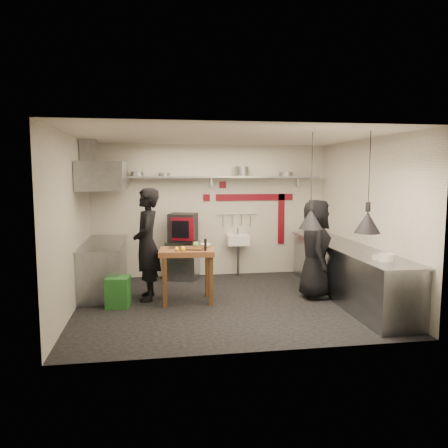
{
  "coord_description": "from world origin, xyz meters",
  "views": [
    {
      "loc": [
        -1.18,
        -7.15,
        2.2
      ],
      "look_at": [
        -0.0,
        0.3,
        1.32
      ],
      "focal_mm": 35.0,
      "sensor_mm": 36.0,
      "label": 1
    }
  ],
  "objects": [
    {
      "name": "sink_tap",
      "position": [
        0.55,
        1.92,
        0.96
      ],
      "size": [
        0.03,
        0.03,
        0.14
      ],
      "primitive_type": "cylinder",
      "color": "slate",
      "rests_on": "hand_sink"
    },
    {
      "name": "wall_front",
      "position": [
        0.0,
        -2.1,
        1.4
      ],
      "size": [
        5.0,
        0.04,
        2.8
      ],
      "primitive_type": "cube",
      "color": "beige",
      "rests_on": "floor"
    },
    {
      "name": "chef_right",
      "position": [
        1.6,
        0.09,
        0.87
      ],
      "size": [
        0.73,
        0.95,
        1.74
      ],
      "primitive_type": "imported",
      "rotation": [
        0.0,
        0.0,
        1.35
      ],
      "color": "black",
      "rests_on": "floor"
    },
    {
      "name": "shelf_bracket_left",
      "position": [
        -1.9,
        2.07,
        2.02
      ],
      "size": [
        0.04,
        0.06,
        0.24
      ],
      "primitive_type": "cube",
      "color": "slate",
      "rests_on": "wall_back"
    },
    {
      "name": "heat_lamp_near",
      "position": [
        1.13,
        -0.91,
        2.08
      ],
      "size": [
        0.4,
        0.4,
        1.44
      ],
      "primitive_type": null,
      "rotation": [
        0.0,
        0.0,
        -0.12
      ],
      "color": "black",
      "rests_on": "ceiling"
    },
    {
      "name": "veg_ball",
      "position": [
        -0.5,
        0.28,
        0.97
      ],
      "size": [
        0.11,
        0.11,
        0.1
      ],
      "primitive_type": "sphere",
      "rotation": [
        0.0,
        0.0,
        -0.09
      ],
      "color": "#719C3F",
      "rests_on": "prep_table"
    },
    {
      "name": "red_band_vert",
      "position": [
        1.55,
        2.08,
        1.2
      ],
      "size": [
        0.14,
        0.02,
        1.1
      ],
      "primitive_type": "cube",
      "color": "maroon",
      "rests_on": "wall_back"
    },
    {
      "name": "pan_right",
      "position": [
        1.59,
        1.92,
        2.18
      ],
      "size": [
        0.3,
        0.3,
        0.08
      ],
      "primitive_type": "cylinder",
      "rotation": [
        0.0,
        0.0,
        0.03
      ],
      "color": "slate",
      "rests_on": "back_shelf"
    },
    {
      "name": "lemon_b",
      "position": [
        -0.74,
        -0.04,
        0.96
      ],
      "size": [
        0.09,
        0.09,
        0.08
      ],
      "primitive_type": "sphere",
      "rotation": [
        0.0,
        0.0,
        0.15
      ],
      "color": "yellow",
      "rests_on": "prep_table"
    },
    {
      "name": "floor",
      "position": [
        0.0,
        0.0,
        0.0
      ],
      "size": [
        5.0,
        5.0,
        0.0
      ],
      "primitive_type": "plane",
      "color": "black",
      "rests_on": "ground"
    },
    {
      "name": "pan_mid_left",
      "position": [
        -0.99,
        1.92,
        2.18
      ],
      "size": [
        0.27,
        0.27,
        0.07
      ],
      "primitive_type": "cylinder",
      "rotation": [
        0.0,
        0.0,
        -0.21
      ],
      "color": "slate",
      "rests_on": "back_shelf"
    },
    {
      "name": "utensil_rail",
      "position": [
        0.55,
        2.06,
        1.32
      ],
      "size": [
        0.9,
        0.02,
        0.02
      ],
      "primitive_type": "cylinder",
      "rotation": [
        0.0,
        1.57,
        0.0
      ],
      "color": "slate",
      "rests_on": "wall_back"
    },
    {
      "name": "extractor_hood",
      "position": [
        -2.1,
        1.05,
        2.15
      ],
      "size": [
        0.78,
        1.6,
        0.5
      ],
      "primitive_type": "cube",
      "color": "slate",
      "rests_on": "ceiling"
    },
    {
      "name": "oven_glass",
      "position": [
        -0.7,
        1.47,
        1.09
      ],
      "size": [
        0.33,
        0.12,
        0.34
      ],
      "primitive_type": "cube",
      "rotation": [
        0.0,
        0.0,
        -0.32
      ],
      "color": "black",
      "rests_on": "oven_door"
    },
    {
      "name": "counter_left",
      "position": [
        -2.15,
        1.05,
        0.45
      ],
      "size": [
        0.7,
        1.9,
        0.9
      ],
      "primitive_type": "cube",
      "color": "slate",
      "rests_on": "floor"
    },
    {
      "name": "plate_stack",
      "position": [
        2.12,
        -1.35,
        0.99
      ],
      "size": [
        0.26,
        0.26,
        0.11
      ],
      "primitive_type": "cylinder",
      "rotation": [
        0.0,
        0.0,
        -0.13
      ],
      "color": "white",
      "rests_on": "counter_right_top"
    },
    {
      "name": "hood_duct",
      "position": [
        -2.35,
        1.05,
        2.55
      ],
      "size": [
        0.28,
        0.28,
        0.5
      ],
      "primitive_type": "cube",
      "color": "slate",
      "rests_on": "ceiling"
    },
    {
      "name": "sink_drain",
      "position": [
        0.55,
        1.88,
        0.34
      ],
      "size": [
        0.06,
        0.06,
        0.66
      ],
      "primitive_type": "cylinder",
      "color": "slate",
      "rests_on": "floor"
    },
    {
      "name": "shelf_bracket_right",
      "position": [
        1.9,
        2.07,
        2.02
      ],
      "size": [
        0.04,
        0.06,
        0.24
      ],
      "primitive_type": "cube",
      "color": "slate",
      "rests_on": "wall_back"
    },
    {
      "name": "back_shelf",
      "position": [
        0.0,
        1.92,
        2.12
      ],
      "size": [
        4.6,
        0.34,
        0.04
      ],
      "primitive_type": "cube",
      "color": "slate",
      "rests_on": "wall_back"
    },
    {
      "name": "oven_stand",
      "position": [
        -0.63,
        1.82,
        0.4
      ],
      "size": [
        0.76,
        0.72,
        0.8
      ],
      "primitive_type": "cube",
      "rotation": [
        0.0,
        0.0,
        -0.32
      ],
      "color": "slate",
      "rests_on": "floor"
    },
    {
      "name": "cutting_board",
      "position": [
        -0.58,
        0.1,
        0.93
      ],
      "size": [
        0.42,
        0.36,
        0.02
      ],
      "primitive_type": "cube",
      "rotation": [
        0.0,
        0.0,
        -0.32
      ],
      "color": "#4C3119",
      "rests_on": "prep_table"
    },
    {
      "name": "counter_left_top",
      "position": [
        -2.15,
        1.05,
        0.92
      ],
      "size": [
        0.76,
        2.0,
        0.03
      ],
      "primitive_type": "cube",
      "color": "slate",
      "rests_on": "counter_left"
    },
    {
      "name": "combi_oven",
      "position": [
        -0.63,
        1.74,
        1.09
      ],
      "size": [
        0.66,
        0.63,
        0.58
      ],
      "primitive_type": "cube",
      "rotation": [
        0.0,
        0.0,
        -0.32
      ],
      "color": "black",
      "rests_on": "oven_stand"
    },
    {
      "name": "chef_left",
      "position": [
        -1.34,
        0.43,
        0.98
      ],
      "size": [
        0.47,
        0.71,
        1.95
      ],
      "primitive_type": "imported",
      "rotation": [
        0.0,
        0.0,
        -1.57
      ],
      "color": "black",
      "rests_on": "floor"
    },
    {
      "name": "ceiling",
      "position": [
        0.0,
        0.0,
        2.8
      ],
      "size": [
        5.0,
        5.0,
        0.0
      ],
      "primitive_type": "plane",
      "color": "silver",
      "rests_on": "floor"
    },
    {
      "name": "lemon_a",
      "position": [
        -0.85,
        -0.03,
        0.96
      ],
      "size": [
        0.08,
        0.08,
        0.07
      ],
      "primitive_type": "sphere",
      "rotation": [
        0.0,
        0.0,
        -0.08
      ],
      "color": "yellow",
      "rests_on": "prep_table"
    },
    {
      "name": "pepper_mill",
      "position": [
        -0.37,
        -0.06,
        1.02
      ],
      "size": [
        0.05,
        0.05,
        0.2
      ],
      "primitive_type": "cylinder",
      "rotation": [
        0.0,
        0.0,
        0.24
      ],
      "color": "black",
      "rests_on": "prep_table"
    },
    {
      "name": "heat_lamp_far",
      "position": [
        1.86,
        -1.27,
        2.07
      ],
      "size": [
        0.41,
        0.41,
        1.47
      ],
      "primitive_type": null,
      "rotation": [
        0.0,
        0.0,
        0.09
      ],
      "color": "black",
      "rests_on": "ceiling"
    },
    {
      "name": "hand_sink",
      "position": [
        0.55,
        1.92,
        0.78
      ],
      "size": [
        0.46,
        0.34,
        0.22
      ],
      "primitive_type": "cube",
      "color": "white",
      "rests_on": "wall_back"
    },
    {
      "name": "prep_table",
      "position": [
        -0.67,
        0.15,
        0.46
      ],
      "size": [
        0.97,
        0.71,
        0.92
      ],
      "primitive_type": null,
      "rotation": [
        0.0,
        0.0,
        -0.08
      ],
      "color": "brown",
      "rests_on": "floor"
    },
    {
      "name": "stock_pot",
      "position": [
        0.63,
        1.92,
        2.24
      ],
      "size": [
        0.37,
        0.37,
        0.2
      ],
      "primitive_type": "cylinder",
      "rotation": [
        0.0,
        0.0,
        0.4
      ],
      "color": "slate",
      "rests_on": "back_shelf"
    },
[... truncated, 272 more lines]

